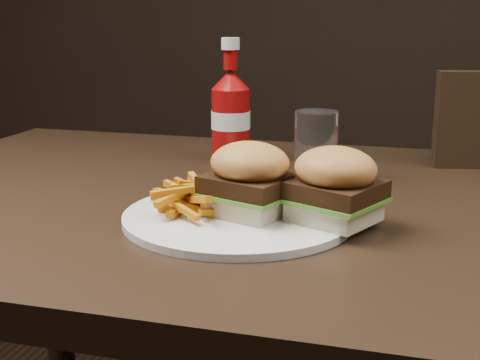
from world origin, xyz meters
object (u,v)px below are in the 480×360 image
(plate, at_px, (238,217))
(tumbler, at_px, (316,145))
(dining_table, at_px, (253,210))
(ketchup_bottle, at_px, (231,127))

(plate, xyz_separation_m, tumbler, (0.06, 0.23, 0.05))
(dining_table, bearing_deg, tumbler, 58.06)
(plate, relative_size, ketchup_bottle, 2.19)
(dining_table, xyz_separation_m, ketchup_bottle, (-0.09, 0.20, 0.08))
(ketchup_bottle, xyz_separation_m, tumbler, (0.16, -0.09, -0.01))
(dining_table, height_order, plate, plate)
(dining_table, distance_m, tumbler, 0.15)
(dining_table, bearing_deg, ketchup_bottle, 114.74)
(dining_table, relative_size, ketchup_bottle, 9.25)
(dining_table, distance_m, ketchup_bottle, 0.23)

